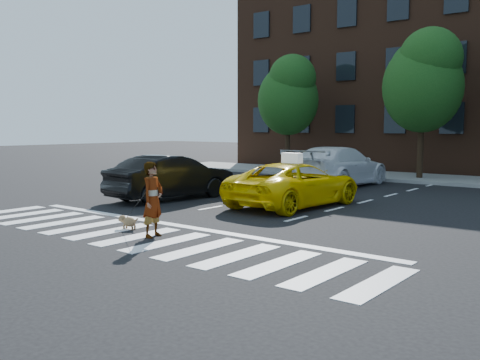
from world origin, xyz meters
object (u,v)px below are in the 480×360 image
object	(u,v)px
taxi	(295,184)
dog	(128,221)
tree_mid	(423,77)
woman	(153,200)
tree_left	(289,93)
black_sedan	(172,177)
white_suv	(338,166)

from	to	relation	value
taxi	dog	world-z (taller)	taxi
taxi	dog	bearing A→B (deg)	82.34
tree_mid	woman	size ratio (longest dim) A/B	4.04
tree_left	taxi	size ratio (longest dim) A/B	1.28
black_sedan	dog	world-z (taller)	black_sedan
black_sedan	white_suv	bearing A→B (deg)	-103.56
tree_left	tree_mid	size ratio (longest dim) A/B	0.92
dog	taxi	bearing A→B (deg)	65.13
tree_mid	taxi	distance (m)	11.37
tree_mid	dog	bearing A→B (deg)	-94.98
tree_left	taxi	distance (m)	13.35
woman	black_sedan	bearing A→B (deg)	31.00
dog	tree_mid	bearing A→B (deg)	71.36
taxi	woman	distance (m)	6.16
tree_left	white_suv	xyz separation A→B (m)	(5.57, -4.57, -3.58)
tree_left	white_suv	size ratio (longest dim) A/B	1.09
tree_left	tree_mid	xyz separation A→B (m)	(7.50, -0.00, 0.41)
black_sedan	tree_mid	bearing A→B (deg)	-104.67
white_suv	taxi	bearing A→B (deg)	104.94
tree_mid	dog	world-z (taller)	tree_mid
tree_mid	woman	bearing A→B (deg)	-90.81
black_sedan	white_suv	size ratio (longest dim) A/B	0.80
tree_mid	white_suv	xyz separation A→B (m)	(-1.93, -4.57, -3.99)
white_suv	woman	size ratio (longest dim) A/B	3.38
tree_mid	taxi	world-z (taller)	tree_mid
white_suv	woman	distance (m)	12.29
tree_left	dog	xyz separation A→B (m)	(6.06, -16.51, -4.24)
white_suv	tree_mid	bearing A→B (deg)	-113.51
tree_left	woman	distance (m)	18.60
black_sedan	dog	xyz separation A→B (m)	(3.17, -4.63, -0.58)
taxi	tree_mid	bearing A→B (deg)	-87.89
tree_left	black_sedan	size ratio (longest dim) A/B	1.37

